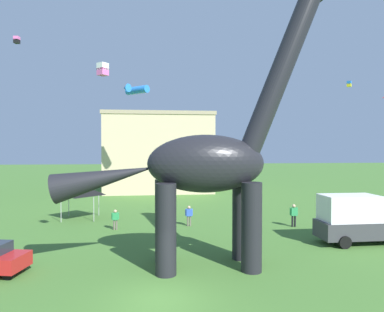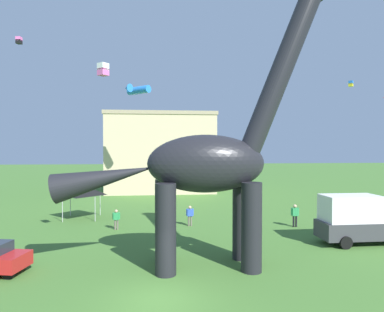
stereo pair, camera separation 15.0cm
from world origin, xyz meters
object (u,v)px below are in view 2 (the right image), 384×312
dinosaur_sculpture (205,164)px  kite_mid_center (19,40)px  parked_box_truck (360,219)px  kite_near_high (351,84)px  person_photographer (295,213)px  person_far_spectator (116,217)px  festival_canopy_tent (82,190)px  kite_high_right (136,90)px  kite_drifting (103,69)px  person_near_flyer (190,214)px

dinosaur_sculpture → kite_mid_center: (-17.18, 21.03, 12.34)m
parked_box_truck → kite_near_high: size_ratio=11.50×
person_photographer → kite_mid_center: bearing=167.2°
person_far_spectator → festival_canopy_tent: (-3.50, 4.58, 1.61)m
festival_canopy_tent → dinosaur_sculpture: bearing=-55.8°
kite_mid_center → kite_high_right: bearing=-5.2°
dinosaur_sculpture → kite_near_high: (14.38, 10.72, 6.43)m
kite_mid_center → kite_drifting: size_ratio=1.08×
person_far_spectator → kite_drifting: 12.06m
person_photographer → kite_mid_center: size_ratio=2.43×
person_far_spectator → kite_drifting: size_ratio=2.26×
kite_near_high → kite_high_right: kite_high_right is taller
kite_near_high → kite_high_right: bearing=154.3°
parked_box_truck → kite_drifting: (-16.22, -1.54, 9.01)m
person_photographer → kite_near_high: bearing=35.5°
person_far_spectator → person_photographer: 14.03m
kite_drifting → kite_high_right: size_ratio=0.22×
dinosaur_sculpture → person_near_flyer: 10.48m
person_far_spectator → person_near_flyer: (5.75, 0.64, 0.05)m
dinosaur_sculpture → kite_drifting: 7.75m
parked_box_truck → kite_high_right: (-15.40, 16.64, 10.90)m
person_far_spectator → festival_canopy_tent: festival_canopy_tent is taller
parked_box_truck → person_far_spectator: bearing=160.8°
person_near_flyer → kite_mid_center: (-17.31, 11.55, 16.82)m
person_near_flyer → kite_near_high: size_ratio=3.33×
parked_box_truck → kite_near_high: (3.65, 7.47, 10.24)m
person_photographer → kite_mid_center: 33.10m
kite_near_high → parked_box_truck: bearing=-116.0°
person_photographer → kite_mid_center: kite_mid_center is taller
kite_mid_center → parked_box_truck: bearing=-32.5°
kite_mid_center → kite_near_high: size_ratio=1.51×
parked_box_truck → kite_mid_center: (-27.91, 17.78, 16.15)m
person_far_spectator → kite_mid_center: (-11.56, 12.19, 16.87)m
person_far_spectator → kite_near_high: 22.88m
dinosaur_sculpture → kite_drifting: dinosaur_sculpture is taller
dinosaur_sculpture → person_far_spectator: dinosaur_sculpture is taller
person_near_flyer → kite_near_high: (14.25, 1.24, 10.91)m
kite_high_right → dinosaur_sculpture: bearing=-76.8°
parked_box_truck → person_near_flyer: bearing=149.2°
person_photographer → kite_drifting: size_ratio=2.62×
kite_near_high → kite_drifting: (-19.87, -9.01, -1.23)m
person_photographer → dinosaur_sculpture: bearing=-121.7°
kite_mid_center → kite_high_right: 13.62m
kite_high_right → person_near_flyer: bearing=-65.3°
dinosaur_sculpture → parked_box_truck: size_ratio=2.69×
person_photographer → kite_drifting: bearing=-140.9°
person_far_spectator → festival_canopy_tent: size_ratio=0.49×
person_photographer → kite_high_right: (-13.07, 11.58, 11.47)m
festival_canopy_tent → kite_drifting: bearing=-72.8°
person_near_flyer → kite_mid_center: kite_mid_center is taller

